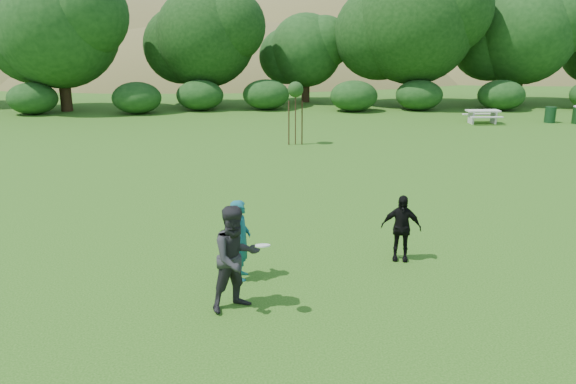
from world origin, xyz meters
name	(u,v)px	position (x,y,z in m)	size (l,w,h in m)	color
ground	(297,284)	(0.00, 0.00, 0.00)	(120.00, 120.00, 0.00)	#19470C
player_teal	(241,240)	(-1.14, 0.37, 0.85)	(0.62, 0.41, 1.70)	#165965
player_grey	(236,258)	(-1.19, -0.97, 0.99)	(0.97, 0.75, 1.99)	#28272A
player_black	(401,228)	(2.41, 1.13, 0.76)	(0.89, 0.37, 1.52)	black
trash_can_near	(550,115)	(15.99, 20.35, 0.45)	(0.60, 0.60, 0.90)	#14391D
frisbee	(263,245)	(-0.71, -1.27, 1.35)	(0.27, 0.27, 0.08)	white
sapling	(296,91)	(1.05, 14.75, 2.42)	(0.70, 0.70, 2.85)	#402619
picnic_table	(483,114)	(12.02, 20.25, 0.52)	(1.80, 1.48, 0.76)	silver
hillside	(256,155)	(-0.56, 68.45, -11.97)	(150.00, 72.00, 52.00)	olive
tree_row	(313,34)	(3.23, 28.68, 4.87)	(53.92, 10.38, 9.62)	#3A2616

